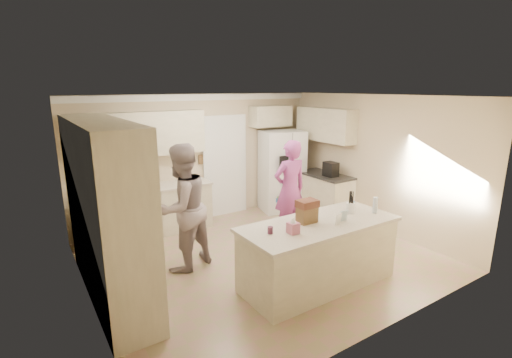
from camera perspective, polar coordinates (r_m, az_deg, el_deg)
floor at (r=6.24m, az=1.01°, el=-12.08°), size 5.20×4.60×0.02m
ceiling at (r=5.61m, az=1.13°, el=12.72°), size 5.20×4.60×0.02m
wall_back at (r=7.76m, az=-8.59°, el=3.20°), size 5.20×0.02×2.60m
wall_front at (r=4.18m, az=19.34°, el=-6.95°), size 5.20×0.02×2.60m
wall_left at (r=4.88m, az=-25.26°, el=-4.50°), size 0.02×4.60×2.60m
wall_right at (r=7.54m, az=17.72°, el=2.37°), size 0.02×4.60×2.60m
crown_back at (r=7.58m, az=-8.77°, el=12.31°), size 5.20×0.08×0.12m
pantry_bank at (r=5.15m, az=-22.04°, el=-4.70°), size 0.60×2.60×2.35m
back_base_cab at (r=7.30m, az=-15.55°, el=-4.85°), size 2.20×0.60×0.88m
back_countertop at (r=7.16m, az=-15.76°, el=-1.38°), size 2.24×0.63×0.04m
back_upper_cab at (r=7.10m, az=-16.63°, el=6.68°), size 2.20×0.35×0.80m
doorway_opening at (r=8.02m, az=-4.87°, el=1.84°), size 0.90×0.06×2.10m
doorway_casing at (r=7.99m, az=-4.75°, el=1.80°), size 1.02×0.03×2.22m
wall_frame_upper at (r=7.69m, az=-8.39°, el=5.00°), size 0.15×0.02×0.20m
wall_frame_lower at (r=7.74m, az=-8.32°, el=3.03°), size 0.15×0.02×0.20m
refrigerator at (r=8.31m, az=3.98°, el=1.24°), size 1.04×0.89×1.80m
fridge_seam at (r=8.04m, az=5.50°, el=0.76°), size 0.02×0.02×1.78m
fridge_dispenser at (r=7.85m, az=4.33°, el=2.33°), size 0.22×0.03×0.35m
fridge_handle_l at (r=7.97m, az=5.31°, el=1.75°), size 0.02×0.02×0.85m
fridge_handle_r at (r=8.03m, az=5.87°, el=1.83°), size 0.02×0.02×0.85m
over_fridge_cab at (r=8.32m, az=2.27°, el=9.63°), size 0.95×0.35×0.45m
right_base_cab at (r=8.17m, az=10.48°, el=-2.53°), size 0.60×1.20×0.88m
right_countertop at (r=8.05m, az=10.57°, el=0.60°), size 0.63×1.24×0.04m
right_upper_cab at (r=8.11m, az=10.63°, el=8.23°), size 0.35×1.50×0.70m
coffee_maker at (r=7.84m, az=11.42°, el=1.48°), size 0.22×0.28×0.30m
island_base at (r=5.39m, az=9.56°, el=-11.42°), size 2.20×0.90×0.88m
island_top at (r=5.21m, az=9.77°, el=-6.85°), size 2.28×0.96×0.05m
utensil_crock at (r=5.65m, az=14.33°, el=-4.34°), size 0.13×0.13×0.15m
tissue_box at (r=4.76m, az=5.73°, el=-7.50°), size 0.13×0.13×0.14m
tissue_plume at (r=4.73m, az=5.77°, el=-6.26°), size 0.08×0.08×0.08m
dollhouse_body at (r=5.14m, az=7.84°, el=-5.47°), size 0.26×0.18×0.22m
dollhouse_roof at (r=5.09m, az=7.90°, el=-3.77°), size 0.28×0.20×0.10m
jam_jar at (r=4.74m, az=2.20°, el=-7.87°), size 0.07×0.07×0.09m
greeting_card_a at (r=5.14m, az=12.57°, el=-6.03°), size 0.12×0.06×0.16m
greeting_card_b at (r=5.27m, az=13.33°, el=-5.54°), size 0.12×0.05×0.16m
water_bottle at (r=5.73m, az=17.86°, el=-3.85°), size 0.07×0.07×0.24m
shaker_salt at (r=5.89m, az=14.22°, el=-3.89°), size 0.05×0.05×0.09m
shaker_pepper at (r=5.94m, az=14.69°, el=-3.77°), size 0.05×0.05×0.09m
teen_boy at (r=5.68m, az=-11.33°, el=-4.37°), size 1.14×1.01×1.94m
teen_girl at (r=6.80m, az=5.23°, el=-1.62°), size 0.69×0.48×1.82m
fridge_magnets at (r=8.04m, az=5.54°, el=0.75°), size 0.76×0.02×1.44m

